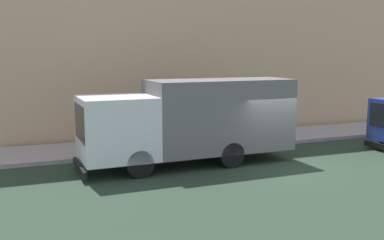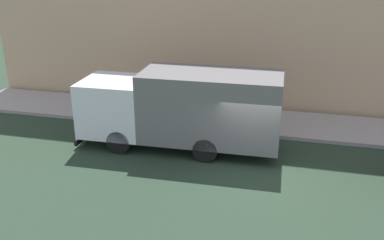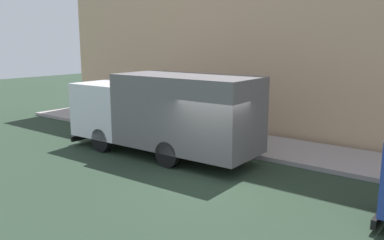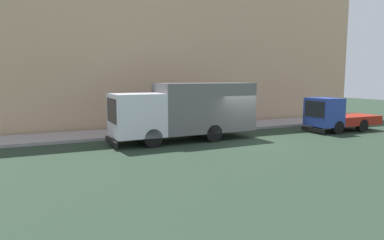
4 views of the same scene
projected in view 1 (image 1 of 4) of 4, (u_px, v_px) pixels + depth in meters
ground at (277, 164)px, 16.80m from camera, size 80.00×80.00×0.00m
sidewalk at (225, 140)px, 21.07m from camera, size 3.29×30.00×0.16m
building_facade at (208, 17)px, 22.17m from camera, size 0.50×30.00×11.95m
large_utility_truck at (191, 119)px, 16.65m from camera, size 2.70×8.19×3.21m
pedestrian_walking at (137, 125)px, 19.50m from camera, size 0.55×0.55×1.68m
traffic_cone_orange at (92, 147)px, 17.85m from camera, size 0.39×0.39×0.56m
street_sign_post at (189, 110)px, 18.81m from camera, size 0.44×0.08×2.74m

